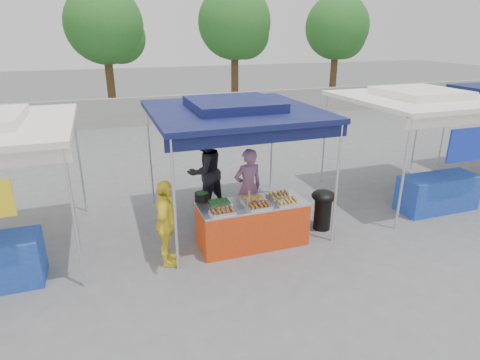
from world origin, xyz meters
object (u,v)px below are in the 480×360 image
object	(u,v)px
wok_burner	(323,206)
vendor_woman	(248,188)
vendor_table	(252,223)
customer_person	(166,224)
helper_man	(205,171)
cooking_pot	(202,197)

from	to	relation	value
wok_burner	vendor_woman	distance (m)	1.56
vendor_table	customer_person	bearing A→B (deg)	-174.10
wok_burner	helper_man	distance (m)	2.64
wok_burner	vendor_woman	xyz separation A→B (m)	(-1.37, 0.67, 0.33)
vendor_woman	helper_man	distance (m)	1.18
cooking_pot	customer_person	size ratio (longest dim) A/B	0.17
wok_burner	vendor_woman	world-z (taller)	vendor_woman
cooking_pot	vendor_woman	bearing A→B (deg)	20.67
vendor_woman	customer_person	world-z (taller)	vendor_woman
vendor_table	wok_burner	bearing A→B (deg)	4.37
wok_burner	helper_man	size ratio (longest dim) A/B	0.45
vendor_table	cooking_pot	distance (m)	1.07
helper_man	vendor_table	bearing A→B (deg)	78.17
cooking_pot	helper_man	world-z (taller)	helper_man
cooking_pot	vendor_woman	distance (m)	1.14
cooking_pot	helper_man	bearing A→B (deg)	73.13
vendor_woman	helper_man	xyz separation A→B (m)	(-0.64, 0.99, 0.11)
vendor_table	cooking_pot	bearing A→B (deg)	155.29
cooking_pot	customer_person	xyz separation A→B (m)	(-0.77, -0.56, -0.16)
vendor_table	wok_burner	size ratio (longest dim) A/B	2.39
cooking_pot	vendor_woman	xyz separation A→B (m)	(1.06, 0.40, -0.10)
wok_burner	customer_person	distance (m)	3.22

